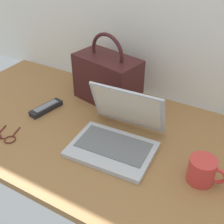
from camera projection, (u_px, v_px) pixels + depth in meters
desk at (103, 136)px, 1.18m from camera, size 1.60×0.76×0.03m
laptop at (117, 134)px, 1.09m from camera, size 0.32×0.31×0.21m
coffee_mug at (202, 170)px, 0.94m from camera, size 0.13×0.09×0.09m
remote_control_near at (46, 108)px, 1.30m from camera, size 0.08×0.17×0.02m
eyeglasses at (3, 138)px, 1.14m from camera, size 0.12×0.13×0.01m
handbag at (107, 78)px, 1.32m from camera, size 0.33×0.22×0.33m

